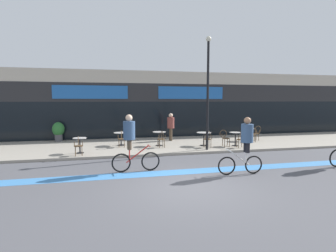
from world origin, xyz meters
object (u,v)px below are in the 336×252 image
object	(u,v)px
bistro_table_3	(204,136)
cafe_chair_3_near	(208,138)
cyclist_1	(245,141)
bistro_table_0	(80,142)
cafe_chair_0_near	(78,144)
bistro_table_1	(121,136)
bistro_table_5	(247,132)
cafe_chair_5_side	(257,132)
pedestrian_near_end	(171,124)
planter_pot	(58,131)
bistro_table_2	(159,136)
bistro_table_4	(235,136)
cafe_chair_1_near	(122,138)
cafe_chair_2_near	(162,138)
cafe_chair_5_near	(253,134)
cyclist_0	(131,139)
lamp_post	(208,86)
cafe_chair_4_side	(225,137)
cafe_chair_4_near	(241,138)

from	to	relation	value
bistro_table_3	cafe_chair_3_near	bearing A→B (deg)	-90.13
cyclist_1	bistro_table_0	bearing A→B (deg)	-33.79
bistro_table_3	cafe_chair_0_near	bearing A→B (deg)	-168.74
bistro_table_1	cyclist_1	size ratio (longest dim) A/B	0.40
bistro_table_0	bistro_table_1	distance (m)	2.66
bistro_table_5	cafe_chair_5_side	distance (m)	0.63
pedestrian_near_end	bistro_table_3	bearing A→B (deg)	-60.32
bistro_table_1	planter_pot	distance (m)	4.32
cafe_chair_3_near	cyclist_1	world-z (taller)	cyclist_1
bistro_table_2	pedestrian_near_end	bearing A→B (deg)	57.78
bistro_table_5	cyclist_1	distance (m)	7.30
bistro_table_4	cafe_chair_0_near	world-z (taller)	cafe_chair_0_near
bistro_table_4	pedestrian_near_end	world-z (taller)	pedestrian_near_end
bistro_table_2	bistro_table_4	size ratio (longest dim) A/B	1.02
bistro_table_2	cafe_chair_3_near	xyz separation A→B (m)	(2.39, -1.16, -0.03)
bistro_table_3	cafe_chair_1_near	xyz separation A→B (m)	(-4.43, 0.48, -0.01)
bistro_table_3	bistro_table_5	distance (m)	3.43
bistro_table_0	cafe_chair_2_near	world-z (taller)	cafe_chair_2_near
cafe_chair_5_near	cyclist_0	bearing A→B (deg)	123.68
bistro_table_0	bistro_table_5	distance (m)	9.83
bistro_table_0	cafe_chair_2_near	distance (m)	4.07
bistro_table_1	bistro_table_5	world-z (taller)	bistro_table_5
planter_pot	lamp_post	xyz separation A→B (m)	(7.81, -4.57, 2.55)
cafe_chair_1_near	pedestrian_near_end	distance (m)	3.57
bistro_table_3	cafe_chair_1_near	world-z (taller)	cafe_chair_1_near
cyclist_0	bistro_table_1	bearing A→B (deg)	90.30
cafe_chair_2_near	cafe_chair_5_near	size ratio (longest dim) A/B	1.00
cafe_chair_3_near	lamp_post	bearing A→B (deg)	154.68
bistro_table_1	bistro_table_3	size ratio (longest dim) A/B	1.03
cafe_chair_1_near	pedestrian_near_end	xyz separation A→B (m)	(3.09, 1.72, 0.49)
cafe_chair_5_near	bistro_table_2	bearing A→B (deg)	92.34
cafe_chair_0_near	cafe_chair_1_near	size ratio (longest dim) A/B	1.00
bistro_table_1	cafe_chair_4_side	bearing A→B (deg)	-16.00
cafe_chair_1_near	cafe_chair_4_side	distance (m)	5.53
cafe_chair_2_near	cafe_chair_4_near	xyz separation A→B (m)	(4.02, -1.00, 0.00)
bistro_table_1	cyclist_1	xyz separation A→B (m)	(4.00, -6.31, 0.53)
bistro_table_2	planter_pot	size ratio (longest dim) A/B	0.66
cafe_chair_1_near	cafe_chair_3_near	xyz separation A→B (m)	(4.43, -1.11, 0.00)
bistro_table_0	bistro_table_5	size ratio (longest dim) A/B	0.94
bistro_table_0	bistro_table_5	bearing A→B (deg)	10.21
cafe_chair_3_near	cyclist_1	bearing A→B (deg)	175.84
planter_pot	lamp_post	world-z (taller)	lamp_post
bistro_table_5	pedestrian_near_end	bearing A→B (deg)	166.37
cafe_chair_1_near	cafe_chair_5_near	size ratio (longest dim) A/B	1.00
cafe_chair_5_near	cyclist_1	distance (m)	6.77
bistro_table_1	cafe_chair_3_near	xyz separation A→B (m)	(4.42, -1.73, -0.00)
bistro_table_4	cyclist_1	distance (m)	5.20
bistro_table_1	cyclist_1	world-z (taller)	cyclist_1
cafe_chair_5_side	planter_pot	distance (m)	12.17
cafe_chair_4_side	planter_pot	bearing A→B (deg)	159.10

